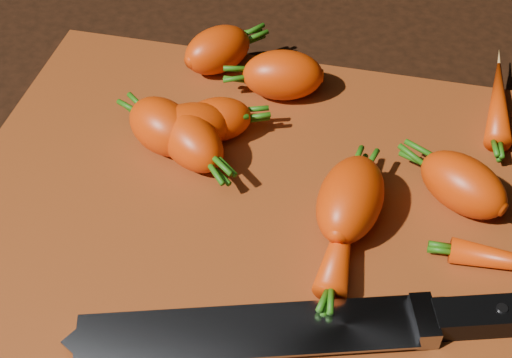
# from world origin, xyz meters

# --- Properties ---
(ground) EXTENTS (2.00, 2.00, 0.01)m
(ground) POSITION_xyz_m (0.00, 0.00, -0.01)
(ground) COLOR black
(cutting_board) EXTENTS (0.50, 0.40, 0.01)m
(cutting_board) POSITION_xyz_m (0.00, 0.00, 0.01)
(cutting_board) COLOR brown
(cutting_board) RESTS_ON ground
(carrot_0) EXTENTS (0.08, 0.08, 0.05)m
(carrot_0) POSITION_xyz_m (-0.08, 0.17, 0.03)
(carrot_0) COLOR #C43609
(carrot_0) RESTS_ON cutting_board
(carrot_1) EXTENTS (0.09, 0.08, 0.05)m
(carrot_1) POSITION_xyz_m (-0.09, 0.05, 0.04)
(carrot_1) COLOR #C43609
(carrot_1) RESTS_ON cutting_board
(carrot_2) EXTENTS (0.09, 0.09, 0.05)m
(carrot_2) POSITION_xyz_m (-0.07, 0.04, 0.03)
(carrot_2) COLOR #C43609
(carrot_2) RESTS_ON cutting_board
(carrot_3) EXTENTS (0.06, 0.09, 0.05)m
(carrot_3) POSITION_xyz_m (0.08, -0.00, 0.04)
(carrot_3) COLOR #C43609
(carrot_3) RESTS_ON cutting_board
(carrot_4) EXTENTS (0.08, 0.06, 0.05)m
(carrot_4) POSITION_xyz_m (-0.00, 0.14, 0.04)
(carrot_4) COLOR #C43609
(carrot_4) RESTS_ON cutting_board
(carrot_5) EXTENTS (0.07, 0.06, 0.04)m
(carrot_5) POSITION_xyz_m (-0.05, 0.07, 0.03)
(carrot_5) COLOR #C43609
(carrot_5) RESTS_ON cutting_board
(carrot_6) EXTENTS (0.09, 0.08, 0.05)m
(carrot_6) POSITION_xyz_m (0.17, 0.04, 0.03)
(carrot_6) COLOR #C43609
(carrot_6) RESTS_ON cutting_board
(carrot_7) EXTENTS (0.03, 0.12, 0.02)m
(carrot_7) POSITION_xyz_m (0.20, 0.16, 0.02)
(carrot_7) COLOR #C43609
(carrot_7) RESTS_ON cutting_board
(carrot_9) EXTENTS (0.03, 0.10, 0.03)m
(carrot_9) POSITION_xyz_m (0.08, -0.03, 0.03)
(carrot_9) COLOR #C43609
(carrot_9) RESTS_ON cutting_board
(carrot_10) EXTENTS (0.09, 0.08, 0.05)m
(carrot_10) POSITION_xyz_m (-0.07, 0.05, 0.03)
(carrot_10) COLOR #C43609
(carrot_10) RESTS_ON cutting_board
(knife) EXTENTS (0.38, 0.15, 0.02)m
(knife) POSITION_xyz_m (0.05, -0.12, 0.02)
(knife) COLOR gray
(knife) RESTS_ON cutting_board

